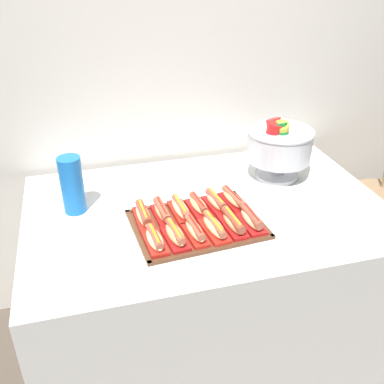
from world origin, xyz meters
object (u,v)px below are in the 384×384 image
at_px(floor_vase, 372,241).
at_px(hot_dog_1, 175,235).
at_px(hot_dog_3, 214,227).
at_px(hot_dog_5, 251,219).
at_px(hot_dog_8, 181,209).
at_px(hot_dog_7, 162,212).
at_px(hot_dog_10, 216,202).
at_px(hot_dog_0, 155,240).
at_px(hot_dog_6, 143,216).
at_px(serving_tray, 197,224).
at_px(hot_dog_9, 199,206).
at_px(cup_stack, 72,185).
at_px(hot_dog_2, 195,231).
at_px(buffet_table, 206,278).
at_px(punch_bowl, 279,145).
at_px(hot_dog_4, 233,223).
at_px(hot_dog_11, 233,199).

height_order(floor_vase, hot_dog_1, floor_vase).
xyz_separation_m(hot_dog_3, hot_dog_5, (0.15, 0.01, 0.00)).
xyz_separation_m(hot_dog_3, hot_dog_8, (-0.09, 0.16, -0.00)).
bearing_deg(hot_dog_8, floor_vase, 11.89).
height_order(hot_dog_7, hot_dog_10, hot_dog_10).
relative_size(hot_dog_0, hot_dog_6, 0.89).
relative_size(serving_tray, hot_dog_9, 3.16).
distance_m(hot_dog_7, cup_stack, 0.37).
bearing_deg(hot_dog_9, cup_stack, 162.79).
distance_m(hot_dog_2, cup_stack, 0.53).
xyz_separation_m(buffet_table, floor_vase, (1.03, 0.20, -0.13)).
bearing_deg(hot_dog_8, punch_bowl, 23.11).
xyz_separation_m(hot_dog_9, hot_dog_10, (0.07, 0.01, 0.00)).
xyz_separation_m(floor_vase, hot_dog_4, (-0.99, -0.40, 0.54)).
bearing_deg(serving_tray, hot_dog_1, -139.38).
distance_m(hot_dog_0, hot_dog_5, 0.38).
relative_size(hot_dog_4, punch_bowl, 0.57).
xyz_separation_m(floor_vase, cup_stack, (-1.55, -0.09, 0.62)).
xyz_separation_m(hot_dog_2, hot_dog_7, (-0.09, 0.16, -0.00)).
bearing_deg(hot_dog_5, serving_tray, 160.62).
height_order(hot_dog_5, hot_dog_6, hot_dog_5).
relative_size(hot_dog_8, hot_dog_9, 1.16).
height_order(hot_dog_4, hot_dog_10, hot_dog_4).
bearing_deg(hot_dog_3, punch_bowl, 41.80).
relative_size(hot_dog_1, hot_dog_8, 0.89).
distance_m(floor_vase, hot_dog_8, 1.29).
distance_m(floor_vase, hot_dog_1, 1.39).
bearing_deg(punch_bowl, hot_dog_2, -142.39).
relative_size(hot_dog_3, hot_dog_8, 0.96).
bearing_deg(serving_tray, hot_dog_0, -151.88).
bearing_deg(cup_stack, hot_dog_4, -28.57).
bearing_deg(hot_dog_2, hot_dog_3, 4.37).
bearing_deg(punch_bowl, hot_dog_8, -156.89).
height_order(hot_dog_1, punch_bowl, punch_bowl).
relative_size(buffet_table, hot_dog_10, 8.73).
xyz_separation_m(hot_dog_8, hot_dog_10, (0.15, 0.01, 0.00)).
height_order(hot_dog_2, hot_dog_6, hot_dog_2).
xyz_separation_m(buffet_table, punch_bowl, (0.38, 0.18, 0.53)).
bearing_deg(hot_dog_2, serving_tray, 69.93).
relative_size(serving_tray, hot_dog_2, 3.03).
bearing_deg(hot_dog_11, cup_stack, 167.76).
bearing_deg(hot_dog_11, hot_dog_0, -151.88).
distance_m(buffet_table, punch_bowl, 0.68).
bearing_deg(hot_dog_0, hot_dog_3, 4.37).
bearing_deg(hot_dog_5, hot_dog_1, -175.63).
distance_m(hot_dog_2, punch_bowl, 0.64).
bearing_deg(floor_vase, hot_dog_10, -167.01).
xyz_separation_m(hot_dog_5, hot_dog_11, (-0.01, 0.16, -0.00)).
distance_m(buffet_table, hot_dog_8, 0.43).
bearing_deg(hot_dog_10, hot_dog_11, 4.37).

